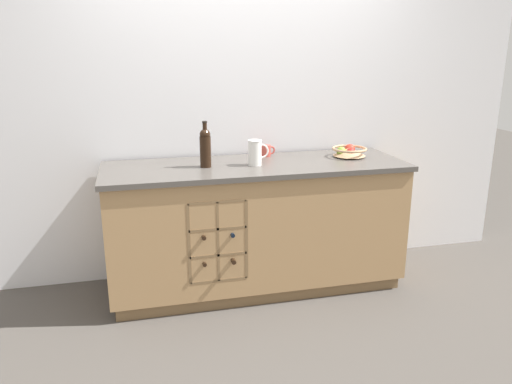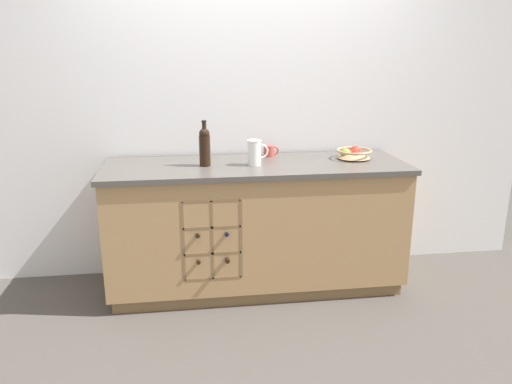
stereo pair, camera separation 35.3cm
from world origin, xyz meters
The scene contains 7 objects.
ground_plane centered at (0.00, 0.00, 0.00)m, with size 14.00×14.00×0.00m, color #4C4742.
back_wall centered at (0.00, 0.40, 1.27)m, with size 4.47×0.06×2.55m, color white.
kitchen_island centered at (0.00, 0.00, 0.47)m, with size 2.11×0.72×0.93m.
fruit_bowl centered at (0.73, 0.07, 0.97)m, with size 0.26×0.26×0.09m.
white_pitcher centered at (-0.01, -0.04, 1.02)m, with size 0.15×0.10×0.18m.
ceramic_mug centered at (0.13, 0.23, 0.97)m, with size 0.11×0.08×0.08m.
standing_wine_bottle centered at (-0.35, -0.01, 1.07)m, with size 0.08×0.08×0.31m.
Camera 2 is at (-0.47, -3.36, 1.70)m, focal length 35.00 mm.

